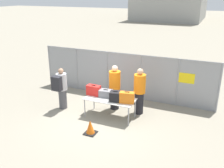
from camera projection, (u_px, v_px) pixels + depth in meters
The scene contains 12 objects.
ground_plane at pixel (101, 118), 9.09m from camera, with size 120.00×120.00×0.00m, color gray.
fence_section at pixel (124, 74), 10.58m from camera, with size 7.66×0.07×1.93m.
inspection_table at pixel (110, 100), 8.91m from camera, with size 1.80×0.84×0.72m.
suitcase_red at pixel (94, 90), 9.16m from camera, with size 0.51×0.27×0.39m.
suitcase_grey at pixel (106, 93), 9.02m from camera, with size 0.49×0.36×0.28m.
suitcase_black at pixel (115, 96), 8.66m from camera, with size 0.44×0.40×0.37m.
suitcase_orange at pixel (127, 98), 8.49m from camera, with size 0.53×0.32×0.42m.
traveler_hooded at pixel (61, 87), 9.49m from camera, with size 0.40×0.62×1.62m.
security_worker_near at pixel (115, 87), 9.49m from camera, with size 0.43×0.43×1.75m.
security_worker_far at pixel (139, 91), 9.12m from camera, with size 0.43×0.43×1.75m.
utility_trailer at pixel (163, 75), 12.46m from camera, with size 3.64×2.01×0.64m.
traffic_cone at pixel (90, 128), 8.00m from camera, with size 0.38×0.38×0.47m.
Camera 1 is at (3.58, -7.27, 4.30)m, focal length 40.00 mm.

